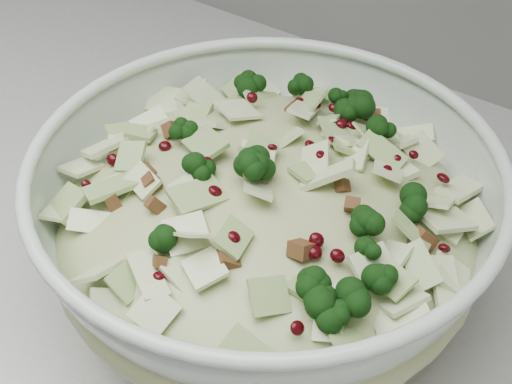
% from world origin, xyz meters
% --- Properties ---
extents(mixing_bowl, '(0.42, 0.42, 0.14)m').
position_xyz_m(mixing_bowl, '(0.13, 1.60, 0.97)').
color(mixing_bowl, silver).
rests_on(mixing_bowl, counter).
extents(salad, '(0.44, 0.44, 0.14)m').
position_xyz_m(salad, '(0.13, 1.60, 1.00)').
color(salad, '#A4B078').
rests_on(salad, mixing_bowl).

